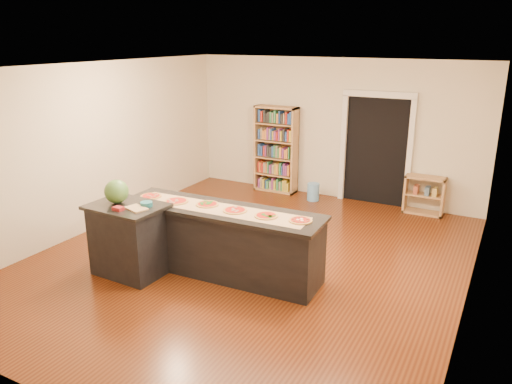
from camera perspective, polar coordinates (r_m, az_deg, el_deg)
The scene contains 18 objects.
room at distance 7.07m, azimuth -0.76°, elevation 2.66°, with size 6.00×7.00×2.80m.
doorway at distance 9.95m, azimuth 13.58°, elevation 5.38°, with size 1.40×0.09×2.21m.
kitchen_island at distance 6.97m, azimuth -4.01°, elevation -5.57°, with size 2.90×0.79×0.96m.
side_counter at distance 7.16m, azimuth -14.29°, elevation -5.24°, with size 1.02×0.75×1.01m.
bookshelf at distance 10.55m, azimuth 2.29°, elevation 4.88°, with size 0.91×0.32×1.81m, color tan.
low_shelf at distance 9.81m, azimuth 18.67°, elevation -0.34°, with size 0.72×0.31×0.72m, color tan.
waste_bin at distance 10.16m, azimuth 6.55°, elevation 0.02°, with size 0.24×0.24×0.35m, color #65A4E2.
kraft_paper at distance 6.78m, azimuth -4.21°, elevation -1.93°, with size 2.52×0.45×0.00m, color tan.
watermelon at distance 7.05m, azimuth -15.66°, elevation 0.05°, with size 0.33×0.33×0.33m, color #144214.
cutting_board at distance 6.78m, azimuth -13.53°, elevation -1.84°, with size 0.30×0.20×0.02m, color tan.
package_red at distance 6.79m, azimuth -15.47°, elevation -1.84°, with size 0.14×0.10×0.05m, color maroon.
package_teal at distance 6.86m, azimuth -12.42°, elevation -1.37°, with size 0.16×0.16×0.06m, color #195966.
pizza_a at distance 7.42m, azimuth -11.92°, elevation -0.46°, with size 0.29×0.29×0.02m.
pizza_b at distance 7.13m, azimuth -9.09°, elevation -1.03°, with size 0.33×0.33×0.02m.
pizza_c at distance 6.94m, azimuth -5.59°, elevation -1.39°, with size 0.31×0.31×0.02m.
pizza_d at distance 6.68m, azimuth -2.41°, elevation -2.09°, with size 0.33×0.33×0.02m.
pizza_e at distance 6.48m, azimuth 1.17°, elevation -2.72°, with size 0.30×0.30×0.02m.
pizza_f at distance 6.34m, azimuth 5.11°, elevation -3.25°, with size 0.28×0.28×0.02m.
Camera 1 is at (3.29, -5.99, 3.21)m, focal length 35.00 mm.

